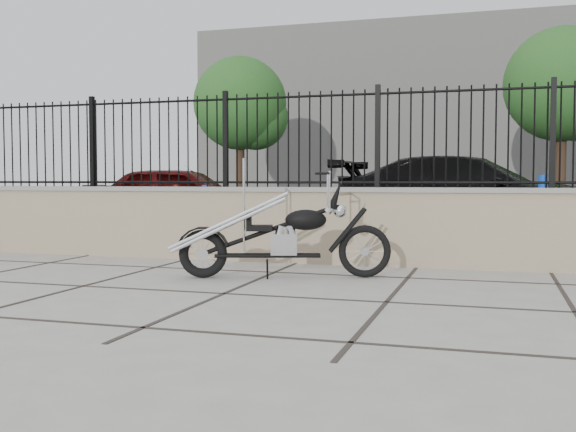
{
  "coord_description": "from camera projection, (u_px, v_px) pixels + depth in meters",
  "views": [
    {
      "loc": [
        2.36,
        -5.71,
        1.05
      ],
      "look_at": [
        0.19,
        1.42,
        0.65
      ],
      "focal_mm": 42.0,
      "sensor_mm": 36.0,
      "label": 1
    }
  ],
  "objects": [
    {
      "name": "ground_plane",
      "position": [
        224.0,
        294.0,
        6.2
      ],
      "size": [
        90.0,
        90.0,
        0.0
      ],
      "primitive_type": "plane",
      "color": "#99968E",
      "rests_on": "ground"
    },
    {
      "name": "parking_lot",
      "position": [
        401.0,
        219.0,
        18.14
      ],
      "size": [
        30.0,
        30.0,
        0.0
      ],
      "primitive_type": "plane",
      "color": "black",
      "rests_on": "ground"
    },
    {
      "name": "retaining_wall",
      "position": [
        299.0,
        225.0,
        8.57
      ],
      "size": [
        14.0,
        0.36,
        0.96
      ],
      "primitive_type": "cube",
      "color": "gray",
      "rests_on": "ground_plane"
    },
    {
      "name": "iron_fence",
      "position": [
        299.0,
        140.0,
        8.51
      ],
      "size": [
        14.0,
        0.08,
        1.2
      ],
      "primitive_type": "cube",
      "color": "black",
      "rests_on": "retaining_wall"
    },
    {
      "name": "background_building",
      "position": [
        442.0,
        117.0,
        31.3
      ],
      "size": [
        22.0,
        6.0,
        8.0
      ],
      "primitive_type": "cube",
      "color": "beige",
      "rests_on": "ground_plane"
    },
    {
      "name": "chopper_motorcycle",
      "position": [
        280.0,
        217.0,
        7.18
      ],
      "size": [
        2.18,
        1.0,
        1.3
      ],
      "primitive_type": null,
      "rotation": [
        0.0,
        0.0,
        0.3
      ],
      "color": "black",
      "rests_on": "ground_plane"
    },
    {
      "name": "car_red",
      "position": [
        182.0,
        198.0,
        13.71
      ],
      "size": [
        4.14,
        2.08,
        1.35
      ],
      "primitive_type": "imported",
      "rotation": [
        0.0,
        0.0,
        1.7
      ],
      "color": "#410909",
      "rests_on": "parking_lot"
    },
    {
      "name": "car_black",
      "position": [
        470.0,
        195.0,
        12.88
      ],
      "size": [
        5.37,
        2.54,
        1.51
      ],
      "primitive_type": "imported",
      "rotation": [
        0.0,
        0.0,
        1.49
      ],
      "color": "black",
      "rests_on": "parking_lot"
    },
    {
      "name": "bollard_a",
      "position": [
        205.0,
        213.0,
        11.47
      ],
      "size": [
        0.13,
        0.13,
        0.96
      ],
      "primitive_type": "cylinder",
      "rotation": [
        0.0,
        0.0,
        -0.18
      ],
      "color": "blue",
      "rests_on": "ground_plane"
    },
    {
      "name": "bollard_b",
      "position": [
        542.0,
        214.0,
        9.65
      ],
      "size": [
        0.17,
        0.17,
        1.12
      ],
      "primitive_type": "cylinder",
      "rotation": [
        0.0,
        0.0,
        -0.29
      ],
      "color": "blue",
      "rests_on": "ground_plane"
    },
    {
      "name": "tree_left",
      "position": [
        240.0,
        99.0,
        24.15
      ],
      "size": [
        3.34,
        3.34,
        5.64
      ],
      "rotation": [
        0.0,
        0.0,
        -0.23
      ],
      "color": "#382619",
      "rests_on": "ground_plane"
    },
    {
      "name": "tree_right",
      "position": [
        562.0,
        79.0,
        20.62
      ],
      "size": [
        3.51,
        3.51,
        5.92
      ],
      "rotation": [
        0.0,
        0.0,
        -0.12
      ],
      "color": "#382619",
      "rests_on": "ground_plane"
    }
  ]
}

